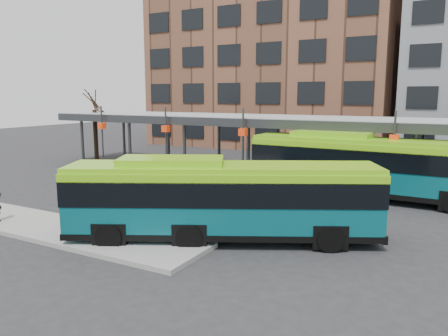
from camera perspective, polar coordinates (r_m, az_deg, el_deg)
ground at (r=18.49m, az=-2.58°, el=-8.16°), size 120.00×120.00×0.00m
boarding_island at (r=19.77m, az=-21.20°, el=-7.37°), size 14.00×3.00×0.18m
canopy at (r=29.45m, az=10.44°, el=6.03°), size 40.00×6.53×4.80m
tree at (r=38.47m, az=-16.43°, el=4.38°), size 1.64×1.64×5.60m
building_brick at (r=51.09m, az=6.74°, el=15.49°), size 26.00×14.00×22.00m
bus_front at (r=16.84m, az=-0.34°, el=-3.92°), size 11.70×7.62×3.27m
bus_rear at (r=25.07m, az=18.34°, el=0.42°), size 13.06×3.25×3.58m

